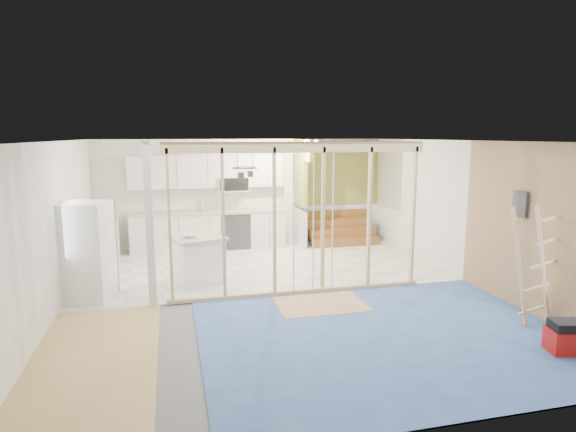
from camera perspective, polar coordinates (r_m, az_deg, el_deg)
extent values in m
cube|color=slate|center=(8.28, -0.76, -9.42)|extent=(7.00, 8.00, 0.01)
cube|color=white|center=(7.83, -0.80, 8.89)|extent=(7.00, 8.00, 0.01)
cube|color=white|center=(11.84, -5.20, 2.77)|extent=(7.00, 0.01, 2.60)
cube|color=white|center=(4.27, 11.72, -9.68)|extent=(7.00, 0.01, 2.60)
cube|color=white|center=(7.94, -26.23, -1.54)|extent=(0.01, 8.00, 2.60)
cube|color=white|center=(9.37, 20.54, 0.41)|extent=(0.01, 8.00, 2.60)
cube|color=silver|center=(10.14, -3.35, -5.79)|extent=(7.00, 4.00, 0.02)
cube|color=#4B7EB6|center=(6.82, 11.71, -13.81)|extent=(5.00, 4.00, 0.02)
cube|color=tan|center=(6.30, -22.31, -16.38)|extent=(1.50, 4.00, 0.02)
cube|color=tan|center=(7.85, 3.87, -10.38)|extent=(1.40, 1.00, 0.01)
cube|color=#DEBB88|center=(7.90, 1.34, 8.16)|extent=(4.40, 0.09, 0.18)
cube|color=#DEBB88|center=(8.33, 1.27, -8.94)|extent=(4.40, 0.09, 0.06)
cube|color=silver|center=(7.75, -16.08, -1.16)|extent=(0.12, 0.14, 2.60)
cube|color=#DEBB88|center=(7.75, -13.86, -1.07)|extent=(0.04, 0.09, 2.40)
cube|color=#DEBB88|center=(7.79, -7.68, -0.82)|extent=(0.04, 0.09, 2.40)
cube|color=#DEBB88|center=(7.92, -1.63, -0.56)|extent=(0.04, 0.09, 2.40)
cube|color=#DEBB88|center=(8.14, 4.16, -0.31)|extent=(0.04, 0.09, 2.40)
cube|color=#DEBB88|center=(8.44, 9.59, -0.07)|extent=(0.04, 0.09, 2.40)
cube|color=#DEBB88|center=(8.80, 14.61, 0.15)|extent=(0.04, 0.09, 2.40)
cylinder|color=silver|center=(7.98, 0.67, -1.07)|extent=(0.02, 0.02, 2.35)
cylinder|color=silver|center=(8.23, 5.30, -0.79)|extent=(0.02, 0.02, 2.35)
cylinder|color=silver|center=(8.10, 3.01, -0.92)|extent=(0.02, 0.02, 2.35)
cube|color=silver|center=(11.58, -9.32, -1.79)|extent=(3.60, 0.60, 0.88)
cube|color=beige|center=(11.49, -9.38, 0.49)|extent=(3.66, 0.64, 0.05)
cube|color=silver|center=(10.56, -21.36, -3.42)|extent=(0.60, 1.60, 0.88)
cube|color=beige|center=(10.47, -21.52, -0.94)|extent=(0.64, 1.64, 0.05)
cube|color=silver|center=(11.51, -9.56, 5.23)|extent=(3.60, 0.34, 0.75)
cube|color=white|center=(11.55, -6.53, 3.82)|extent=(0.72, 0.38, 0.36)
cube|color=black|center=(11.37, -6.40, 3.73)|extent=(0.68, 0.02, 0.30)
cube|color=olive|center=(11.62, 1.48, 5.15)|extent=(0.10, 0.90, 1.60)
cube|color=silver|center=(11.80, 1.45, -1.40)|extent=(0.10, 0.90, 0.90)
cube|color=olive|center=(10.92, 2.47, 7.75)|extent=(0.10, 0.50, 0.50)
cube|color=olive|center=(12.36, 5.90, 5.14)|extent=(2.20, 0.04, 1.60)
cube|color=silver|center=(12.52, 5.80, -0.81)|extent=(2.20, 0.04, 0.90)
cube|color=brown|center=(11.87, 6.79, -3.13)|extent=(1.70, 0.26, 0.20)
cube|color=brown|center=(12.06, 6.38, -1.94)|extent=(1.70, 0.26, 0.20)
cube|color=brown|center=(12.27, 5.97, -0.79)|extent=(1.70, 0.26, 0.20)
cube|color=brown|center=(12.47, 5.58, 0.32)|extent=(1.70, 0.26, 0.20)
torus|color=black|center=(9.66, -5.12, 5.71)|extent=(0.52, 0.52, 0.02)
cylinder|color=black|center=(9.62, -6.03, 7.17)|extent=(0.01, 0.01, 0.50)
cylinder|color=black|center=(9.67, -4.26, 7.21)|extent=(0.01, 0.01, 0.50)
cylinder|color=#393A3F|center=(9.55, -5.61, 4.76)|extent=(0.14, 0.14, 0.14)
cylinder|color=#393A3F|center=(9.78, -4.50, 5.00)|extent=(0.12, 0.12, 0.12)
cube|color=tan|center=(7.82, 28.67, -1.88)|extent=(0.02, 4.00, 2.60)
cube|color=#393A3F|center=(8.18, 25.79, 1.29)|extent=(0.04, 0.30, 0.40)
cylinder|color=#FFEABF|center=(11.09, 2.76, 8.76)|extent=(0.32, 0.32, 0.08)
cube|color=white|center=(8.50, -22.71, -3.95)|extent=(0.85, 0.83, 1.63)
cube|color=#393A3F|center=(8.45, -20.40, -3.88)|extent=(0.18, 0.64, 1.60)
cube|color=white|center=(9.03, -10.68, -5.29)|extent=(1.01, 1.01, 0.81)
cube|color=beige|center=(8.92, -10.77, -2.52)|extent=(1.13, 1.13, 0.05)
imported|color=white|center=(8.84, -11.63, -2.33)|extent=(0.25, 0.25, 0.06)
imported|color=#9DA3AF|center=(11.49, -10.18, 1.38)|extent=(0.16, 0.16, 0.32)
imported|color=white|center=(11.70, -2.98, 1.34)|extent=(0.11, 0.11, 0.19)
cube|color=#A5120F|center=(7.09, 30.14, -12.74)|extent=(0.51, 0.43, 0.31)
cube|color=black|center=(7.02, 30.29, -11.13)|extent=(0.46, 0.38, 0.11)
cube|color=#DCB686|center=(7.42, 25.77, -5.55)|extent=(0.41, 0.04, 1.73)
cube|color=#DCB686|center=(7.67, 27.97, -5.26)|extent=(0.41, 0.04, 1.73)
cube|color=#DCB686|center=(7.75, 26.80, -9.96)|extent=(0.42, 0.04, 0.11)
cube|color=#DCB686|center=(7.70, 27.38, -7.54)|extent=(0.42, 0.04, 0.11)
cube|color=#DCB686|center=(7.66, 27.97, -5.08)|extent=(0.42, 0.04, 0.11)
cube|color=#DCB686|center=(7.64, 28.55, -2.61)|extent=(0.42, 0.04, 0.11)
cube|color=#DCB686|center=(7.63, 29.13, -0.13)|extent=(0.42, 0.04, 0.11)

